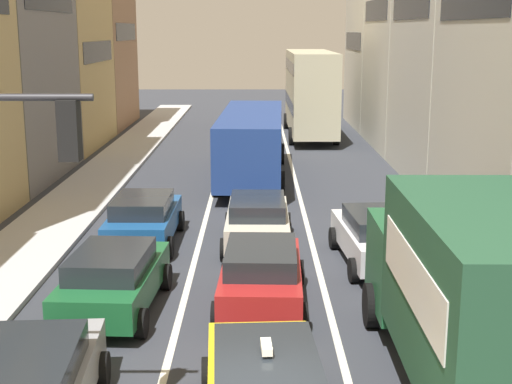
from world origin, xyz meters
TOP-DOWN VIEW (x-y plane):
  - sidewalk_left at (-6.70, 20.00)m, footprint 2.60×64.00m
  - lane_stripe_left at (-1.70, 20.00)m, footprint 0.16×60.00m
  - lane_stripe_right at (1.70, 20.00)m, footprint 0.16×60.00m
  - building_row_right at (9.90, 22.79)m, footprint 7.20×43.90m
  - removalist_box_truck at (3.70, 2.82)m, footprint 2.75×7.72m
  - sedan_centre_lane_second at (0.14, 6.96)m, footprint 2.18×4.36m
  - wagon_left_lane_second at (-3.22, 6.64)m, footprint 2.25×4.39m
  - hatchback_centre_lane_third at (0.06, 11.80)m, footprint 2.10×4.32m
  - sedan_left_lane_third at (-3.34, 11.99)m, footprint 2.09×4.31m
  - sedan_right_lane_behind_truck at (3.33, 10.07)m, footprint 2.30×4.41m
  - bus_mid_queue_primary at (-0.16, 21.53)m, footprint 3.07×10.58m
  - bus_far_queue_secondary at (3.25, 34.37)m, footprint 2.81×10.50m

SIDE VIEW (x-z plane):
  - lane_stripe_left at x=-1.70m, z-range 0.00..0.01m
  - lane_stripe_right at x=1.70m, z-range 0.00..0.01m
  - sidewalk_left at x=-6.70m, z-range 0.00..0.14m
  - sedan_centre_lane_second at x=0.14m, z-range 0.05..1.54m
  - wagon_left_lane_second at x=-3.22m, z-range 0.05..1.54m
  - hatchback_centre_lane_third at x=0.06m, z-range 0.05..1.54m
  - sedan_left_lane_third at x=-3.34m, z-range 0.05..1.54m
  - sedan_right_lane_behind_truck at x=3.33m, z-range 0.05..1.54m
  - bus_mid_queue_primary at x=-0.16m, z-range 0.31..3.21m
  - removalist_box_truck at x=3.70m, z-range 0.18..3.76m
  - bus_far_queue_secondary at x=3.25m, z-range 0.30..5.36m
  - building_row_right at x=9.90m, z-range -0.71..12.92m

